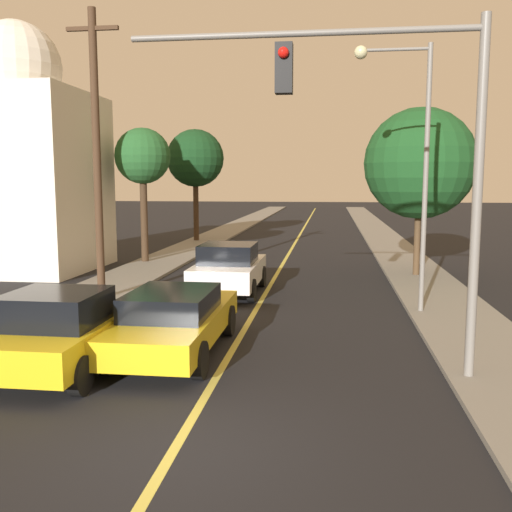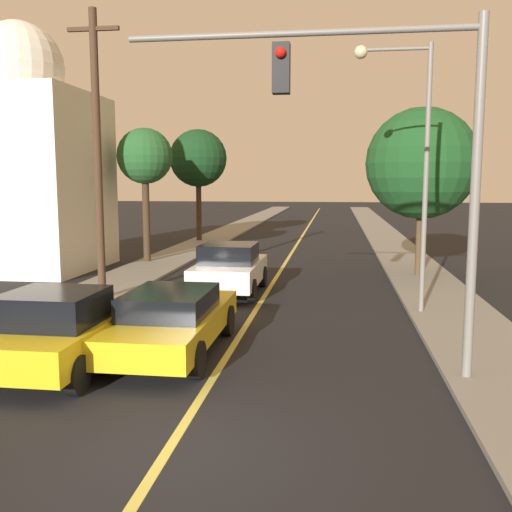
# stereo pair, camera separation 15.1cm
# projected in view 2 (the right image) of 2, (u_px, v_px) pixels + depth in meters

# --- Properties ---
(ground_plane) EXTENTS (200.00, 200.00, 0.00)m
(ground_plane) POSITION_uv_depth(u_px,v_px,m) (169.00, 449.00, 8.02)
(ground_plane) COLOR black
(road_surface) EXTENTS (8.69, 80.00, 0.01)m
(road_surface) POSITION_uv_depth(u_px,v_px,m) (305.00, 231.00, 43.37)
(road_surface) COLOR black
(road_surface) RESTS_ON ground
(sidewalk_left) EXTENTS (2.50, 80.00, 0.12)m
(sidewalk_left) POSITION_uv_depth(u_px,v_px,m) (233.00, 230.00, 44.13)
(sidewalk_left) COLOR gray
(sidewalk_left) RESTS_ON ground
(sidewalk_right) EXTENTS (2.50, 80.00, 0.12)m
(sidewalk_right) POSITION_uv_depth(u_px,v_px,m) (380.00, 231.00, 42.60)
(sidewalk_right) COLOR gray
(sidewalk_right) RESTS_ON ground
(car_near_lane_front) EXTENTS (2.05, 5.07, 1.43)m
(car_near_lane_front) POSITION_uv_depth(u_px,v_px,m) (172.00, 319.00, 12.39)
(car_near_lane_front) COLOR gold
(car_near_lane_front) RESTS_ON ground
(car_near_lane_second) EXTENTS (2.11, 4.33, 1.70)m
(car_near_lane_second) POSITION_uv_depth(u_px,v_px,m) (230.00, 268.00, 19.06)
(car_near_lane_second) COLOR white
(car_near_lane_second) RESTS_ON ground
(car_outer_lane_front) EXTENTS (2.11, 3.90, 1.63)m
(car_outer_lane_front) POSITION_uv_depth(u_px,v_px,m) (57.00, 330.00, 11.22)
(car_outer_lane_front) COLOR gold
(car_outer_lane_front) RESTS_ON ground
(traffic_signal_mast) EXTENTS (6.49, 0.42, 6.53)m
(traffic_signal_mast) POSITION_uv_depth(u_px,v_px,m) (389.00, 131.00, 10.31)
(traffic_signal_mast) COLOR slate
(traffic_signal_mast) RESTS_ON ground
(streetlamp_right) EXTENTS (2.08, 0.36, 7.30)m
(streetlamp_right) POSITION_uv_depth(u_px,v_px,m) (409.00, 142.00, 15.53)
(streetlamp_right) COLOR slate
(streetlamp_right) RESTS_ON ground
(utility_pole_left) EXTENTS (1.60, 0.24, 8.71)m
(utility_pole_left) POSITION_uv_depth(u_px,v_px,m) (97.00, 152.00, 17.31)
(utility_pole_left) COLOR #422D1E
(utility_pole_left) RESTS_ON ground
(tree_left_near) EXTENTS (2.50, 2.50, 6.01)m
(tree_left_near) POSITION_uv_depth(u_px,v_px,m) (145.00, 158.00, 25.59)
(tree_left_near) COLOR #3D2B1C
(tree_left_near) RESTS_ON ground
(tree_left_far) EXTENTS (3.51, 3.51, 6.81)m
(tree_left_far) POSITION_uv_depth(u_px,v_px,m) (198.00, 159.00, 34.97)
(tree_left_far) COLOR #3D2B1C
(tree_left_far) RESTS_ON ground
(tree_right_near) EXTENTS (4.24, 4.24, 6.43)m
(tree_right_near) POSITION_uv_depth(u_px,v_px,m) (422.00, 164.00, 21.75)
(tree_right_near) COLOR #4C3823
(tree_right_near) RESTS_ON ground
(domed_building_left) EXTENTS (5.86, 5.86, 10.25)m
(domed_building_left) POSITION_uv_depth(u_px,v_px,m) (24.00, 164.00, 23.95)
(domed_building_left) COLOR silver
(domed_building_left) RESTS_ON ground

